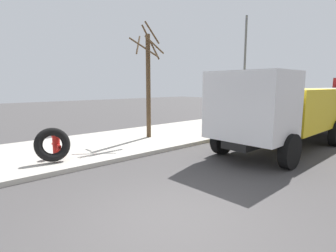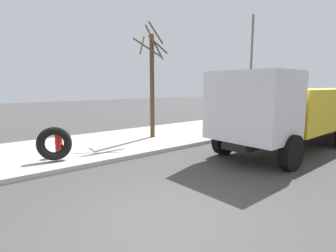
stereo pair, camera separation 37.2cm
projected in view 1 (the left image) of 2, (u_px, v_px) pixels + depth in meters
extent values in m
plane|color=#423F3F|center=(167.00, 221.00, 5.09)|extent=(80.00, 80.00, 0.00)
cube|color=#ADA89E|center=(51.00, 153.00, 9.87)|extent=(36.00, 5.00, 0.15)
cylinder|color=red|center=(56.00, 148.00, 8.97)|extent=(0.24, 0.24, 0.67)
sphere|color=red|center=(56.00, 136.00, 8.91)|extent=(0.27, 0.27, 0.27)
cylinder|color=red|center=(59.00, 146.00, 8.80)|extent=(0.11, 0.19, 0.11)
cylinder|color=red|center=(54.00, 144.00, 9.12)|extent=(0.11, 0.19, 0.11)
cylinder|color=red|center=(59.00, 149.00, 8.81)|extent=(0.13, 0.19, 0.13)
torus|color=black|center=(53.00, 145.00, 8.41)|extent=(1.16, 0.74, 1.11)
cube|color=gold|center=(295.00, 108.00, 11.22)|extent=(4.86, 2.61, 1.60)
cube|color=silver|center=(251.00, 105.00, 8.75)|extent=(2.06, 2.55, 2.20)
cube|color=black|center=(283.00, 133.00, 10.62)|extent=(7.02, 1.07, 0.24)
cylinder|color=black|center=(290.00, 151.00, 8.18)|extent=(1.11, 0.33, 1.10)
cylinder|color=black|center=(222.00, 139.00, 9.99)|extent=(1.11, 0.33, 1.10)
cylinder|color=black|center=(336.00, 133.00, 11.29)|extent=(1.11, 0.33, 1.10)
cylinder|color=black|center=(278.00, 127.00, 13.10)|extent=(1.11, 0.33, 1.10)
cylinder|color=black|center=(334.00, 116.00, 17.42)|extent=(1.10, 0.32, 1.10)
cylinder|color=black|center=(306.00, 123.00, 14.33)|extent=(1.10, 0.32, 1.10)
cylinder|color=#4C3823|center=(148.00, 87.00, 12.19)|extent=(0.20, 0.20, 4.65)
cylinder|color=#4C3823|center=(138.00, 45.00, 11.94)|extent=(0.71, 0.70, 0.92)
cylinder|color=#4C3823|center=(155.00, 45.00, 11.55)|extent=(1.02, 0.11, 0.70)
cylinder|color=#4C3823|center=(151.00, 42.00, 11.55)|extent=(0.81, 0.34, 1.43)
cylinder|color=#4C3823|center=(143.00, 47.00, 11.35)|extent=(0.77, 1.11, 0.86)
cylinder|color=#4C3823|center=(152.00, 33.00, 11.56)|extent=(0.77, 0.14, 0.90)
cylinder|color=#595B5E|center=(244.00, 73.00, 15.15)|extent=(0.12, 0.12, 6.20)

